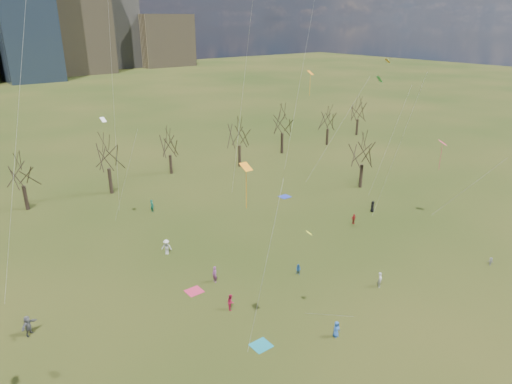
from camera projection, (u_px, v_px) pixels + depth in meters
ground at (329, 290)px, 45.88m from camera, size 500.00×500.00×0.00m
bare_tree_row at (157, 152)px, 71.20m from camera, size 113.04×29.80×9.50m
blanket_teal at (261, 345)px, 38.14m from camera, size 1.60×1.50×0.03m
blanket_navy at (285, 197)px, 70.03m from camera, size 1.60×1.50×0.03m
blanket_crimson at (194, 291)px, 45.72m from camera, size 1.60×1.50×0.03m
person_0 at (336, 329)px, 38.98m from camera, size 0.74×0.48×1.49m
person_1 at (380, 280)px, 46.27m from camera, size 0.70×0.60×1.63m
person_2 at (231, 302)px, 42.68m from camera, size 0.91×0.97×1.59m
person_3 at (491, 261)px, 50.41m from camera, size 0.61×0.71×0.95m
person_6 at (373, 206)px, 64.28m from camera, size 0.92×0.95×1.64m
person_7 at (215, 274)px, 47.10m from camera, size 0.46×0.67×1.77m
person_8 at (298, 269)px, 48.54m from camera, size 0.61×0.70×1.22m
person_9 at (166, 247)px, 52.66m from camera, size 1.33×1.30×1.83m
person_10 at (354, 219)px, 60.59m from camera, size 0.86×0.44×1.40m
person_11 at (28, 325)px, 39.15m from camera, size 1.73×1.47×1.88m
person_13 at (152, 206)px, 64.35m from camera, size 0.55×0.73×1.80m
kites_airborne at (269, 126)px, 52.15m from camera, size 57.26×42.30×31.70m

